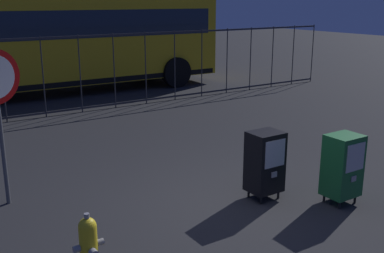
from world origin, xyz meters
TOP-DOWN VIEW (x-y plane):
  - ground_plane at (0.00, 0.00)m, footprint 60.00×60.00m
  - fire_hydrant at (-2.14, -0.56)m, footprint 0.33×0.32m
  - newspaper_box_primary at (0.79, -0.00)m, footprint 0.48×0.42m
  - newspaper_box_secondary at (1.61, -0.73)m, footprint 0.48×0.42m
  - fence_barrier at (0.00, 6.73)m, footprint 18.03×0.04m
  - bus_near at (0.73, 9.73)m, footprint 10.55×2.94m

SIDE VIEW (x-z plane):
  - ground_plane at x=0.00m, z-range 0.00..0.00m
  - fire_hydrant at x=-2.14m, z-range -0.02..0.72m
  - newspaper_box_primary at x=0.79m, z-range 0.06..1.08m
  - newspaper_box_secondary at x=1.61m, z-range 0.06..1.08m
  - fence_barrier at x=0.00m, z-range 0.02..2.02m
  - bus_near at x=0.73m, z-range 0.21..3.21m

